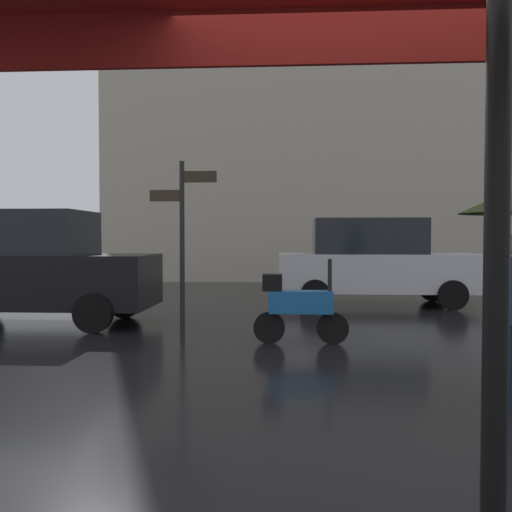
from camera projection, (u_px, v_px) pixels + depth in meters
parked_scooter at (298, 306)px, 8.00m from camera, size 1.38×0.32×1.23m
parked_car_left at (374, 262)px, 12.63m from camera, size 4.47×1.84×1.97m
parked_car_right at (31, 267)px, 9.83m from camera, size 4.23×1.89×2.01m
street_signpost at (182, 229)px, 8.87m from camera, size 1.08×0.08×2.76m
building_block at (312, 56)px, 20.04m from camera, size 14.88×2.65×16.26m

